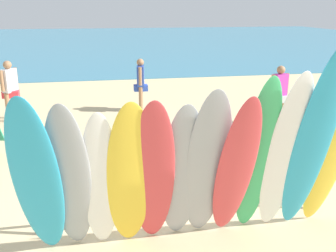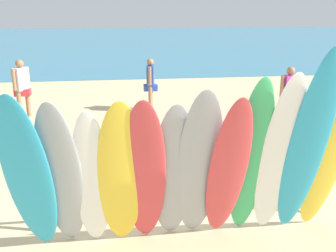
% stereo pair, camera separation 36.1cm
% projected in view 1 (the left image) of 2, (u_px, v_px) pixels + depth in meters
% --- Properties ---
extents(ground, '(60.00, 60.00, 0.00)m').
position_uv_depth(ground, '(119.00, 71.00, 18.97)').
color(ground, '#D3BC8C').
extents(ocean_water, '(60.00, 40.00, 0.02)m').
position_uv_depth(ocean_water, '(106.00, 40.00, 35.60)').
color(ocean_water, teal).
rests_on(ocean_water, ground).
extents(surfboard_rack, '(4.12, 0.07, 0.74)m').
position_uv_depth(surfboard_rack, '(184.00, 183.00, 5.64)').
color(surfboard_rack, brown).
rests_on(surfboard_rack, ground).
extents(surfboard_teal_0, '(0.63, 0.94, 2.23)m').
position_uv_depth(surfboard_teal_0, '(37.00, 182.00, 4.48)').
color(surfboard_teal_0, '#289EC6').
rests_on(surfboard_teal_0, ground).
extents(surfboard_grey_1, '(0.57, 0.82, 2.11)m').
position_uv_depth(surfboard_grey_1, '(70.00, 182.00, 4.65)').
color(surfboard_grey_1, '#999EA3').
rests_on(surfboard_grey_1, ground).
extents(surfboard_white_2, '(0.47, 0.64, 1.96)m').
position_uv_depth(surfboard_white_2, '(100.00, 184.00, 4.76)').
color(surfboard_white_2, white).
rests_on(surfboard_white_2, ground).
extents(surfboard_yellow_3, '(0.60, 0.69, 2.08)m').
position_uv_depth(surfboard_yellow_3, '(130.00, 178.00, 4.78)').
color(surfboard_yellow_3, yellow).
rests_on(surfboard_yellow_3, ground).
extents(surfboard_red_4, '(0.58, 0.76, 2.09)m').
position_uv_depth(surfboard_red_4, '(153.00, 176.00, 4.83)').
color(surfboard_red_4, '#D13D42').
rests_on(surfboard_red_4, ground).
extents(surfboard_grey_5, '(0.54, 0.66, 2.00)m').
position_uv_depth(surfboard_grey_5, '(182.00, 175.00, 4.96)').
color(surfboard_grey_5, '#999EA3').
rests_on(surfboard_grey_5, ground).
extents(surfboard_grey_6, '(0.58, 0.78, 2.19)m').
position_uv_depth(surfboard_grey_6, '(207.00, 168.00, 4.95)').
color(surfboard_grey_6, '#999EA3').
rests_on(surfboard_grey_6, ground).
extents(surfboard_red_7, '(0.53, 0.88, 2.12)m').
position_uv_depth(surfboard_red_7, '(235.00, 170.00, 4.95)').
color(surfboard_red_7, '#D13D42').
rests_on(surfboard_red_7, ground).
extents(surfboard_green_8, '(0.49, 0.77, 2.31)m').
position_uv_depth(surfboard_green_8, '(257.00, 159.00, 5.06)').
color(surfboard_green_8, '#38B266').
rests_on(surfboard_green_8, ground).
extents(surfboard_white_9, '(0.51, 0.76, 2.36)m').
position_uv_depth(surfboard_white_9, '(284.00, 156.00, 5.08)').
color(surfboard_white_9, white).
rests_on(surfboard_white_9, ground).
extents(surfboard_teal_10, '(0.52, 0.90, 2.65)m').
position_uv_depth(surfboard_teal_10, '(312.00, 146.00, 5.02)').
color(surfboard_teal_10, '#289EC6').
rests_on(surfboard_teal_10, ground).
extents(surfboard_yellow_11, '(0.54, 0.78, 2.33)m').
position_uv_depth(surfboard_yellow_11, '(331.00, 153.00, 5.23)').
color(surfboard_yellow_11, yellow).
rests_on(surfboard_yellow_11, ground).
extents(beachgoer_photographing, '(0.43, 0.54, 1.64)m').
position_uv_depth(beachgoer_photographing, '(10.00, 86.00, 10.67)').
color(beachgoer_photographing, '#9E704C').
rests_on(beachgoer_photographing, ground).
extents(beachgoer_strolling, '(0.57, 0.32, 1.57)m').
position_uv_depth(beachgoer_strolling, '(279.00, 91.00, 10.26)').
color(beachgoer_strolling, '#9E704C').
rests_on(beachgoer_strolling, ground).
extents(beachgoer_midbeach, '(0.41, 0.59, 1.56)m').
position_uv_depth(beachgoer_midbeach, '(141.00, 81.00, 11.65)').
color(beachgoer_midbeach, '#9E704C').
rests_on(beachgoer_midbeach, ground).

